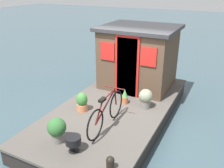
% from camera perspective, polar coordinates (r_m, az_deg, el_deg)
% --- Properties ---
extents(ground_plane, '(60.00, 60.00, 0.00)m').
position_cam_1_polar(ground_plane, '(6.83, 0.77, -8.51)').
color(ground_plane, '#384C54').
extents(houseboat_deck, '(5.45, 2.68, 0.47)m').
position_cam_1_polar(houseboat_deck, '(6.71, 0.78, -6.78)').
color(houseboat_deck, '#4C4742').
rests_on(houseboat_deck, ground_plane).
extents(houseboat_cabin, '(1.97, 2.25, 1.88)m').
position_cam_1_polar(houseboat_cabin, '(7.62, 6.23, 6.44)').
color(houseboat_cabin, '#4C3828').
rests_on(houseboat_cabin, houseboat_deck).
extents(bicycle, '(1.71, 0.50, 0.82)m').
position_cam_1_polar(bicycle, '(5.48, -1.31, -6.67)').
color(bicycle, black).
rests_on(bicycle, houseboat_deck).
extents(potted_plant_ivy, '(0.29, 0.29, 0.49)m').
position_cam_1_polar(potted_plant_ivy, '(6.29, -7.04, -4.21)').
color(potted_plant_ivy, '#C6754C').
rests_on(potted_plant_ivy, houseboat_deck).
extents(potted_plant_succulent, '(0.36, 0.36, 0.52)m').
position_cam_1_polar(potted_plant_succulent, '(6.42, 7.89, -3.24)').
color(potted_plant_succulent, slate).
rests_on(potted_plant_succulent, houseboat_deck).
extents(potted_plant_sage, '(0.39, 0.39, 0.54)m').
position_cam_1_polar(potted_plant_sage, '(5.18, -12.80, -10.26)').
color(potted_plant_sage, slate).
rests_on(potted_plant_sage, houseboat_deck).
extents(potted_plant_thyme, '(0.18, 0.18, 0.42)m').
position_cam_1_polar(potted_plant_thyme, '(6.63, 3.01, -2.98)').
color(potted_plant_thyme, '#B2603D').
rests_on(potted_plant_thyme, houseboat_deck).
extents(charcoal_grill, '(0.31, 0.31, 0.33)m').
position_cam_1_polar(charcoal_grill, '(4.89, -9.07, -13.05)').
color(charcoal_grill, black).
rests_on(charcoal_grill, houseboat_deck).
extents(mooring_bollard, '(0.15, 0.15, 0.26)m').
position_cam_1_polar(mooring_bollard, '(4.51, -0.41, -17.93)').
color(mooring_bollard, black).
rests_on(mooring_bollard, houseboat_deck).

